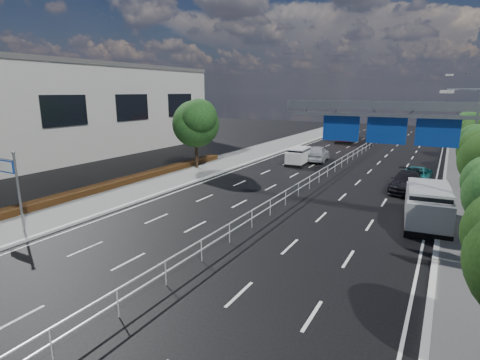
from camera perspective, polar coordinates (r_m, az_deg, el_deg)
The scene contains 21 objects.
ground at distance 15.85m, azimuth -9.27°, elevation -14.31°, with size 160.00×160.00×0.00m, color black.
sidewalk_near at distance 24.24m, azimuth -31.27°, elevation -6.05°, with size 5.00×140.00×0.14m, color slate.
kerb_near at distance 22.17m, azimuth -28.02°, elevation -7.35°, with size 0.25×140.00×0.15m, color silver.
kerb_far at distance 13.06m, azimuth 26.36°, elevation -21.85°, with size 0.25×140.00×0.15m, color silver.
median_fence at distance 35.20m, azimuth 13.99°, elevation 1.83°, with size 0.05×85.00×1.02m.
hedge_near at distance 28.17m, azimuth -24.43°, elevation -2.16°, with size 1.00×36.00×0.44m, color black.
toilet_sign at distance 23.07m, azimuth -31.45°, elevation 0.45°, with size 1.62×0.18×4.34m.
overhead_gantry at distance 21.11m, azimuth 23.42°, elevation 7.63°, with size 10.24×0.38×7.45m.
streetlight_far at distance 36.97m, azimuth 31.97°, elevation 8.09°, with size 2.78×2.40×9.00m.
near_building at distance 48.51m, azimuth -24.54°, elevation 9.43°, with size 12.00×38.00×10.00m, color beige.
near_tree_back at distance 35.70m, azimuth -6.72°, elevation 8.92°, with size 4.84×4.51×6.69m.
far_tree_f at distance 40.60m, azimuth 32.54°, elevation 5.87°, with size 3.52×3.28×5.02m.
far_tree_g at distance 48.04m, azimuth 32.18°, elevation 7.07°, with size 3.96×3.69×5.45m.
far_tree_h at distance 55.54m, azimuth 31.82°, elevation 7.35°, with size 3.41×3.18×4.91m.
white_minivan at distance 38.83m, azimuth 8.98°, elevation 3.60°, with size 1.89×4.04×1.72m.
red_bus at distance 59.81m, azimuth 16.11°, elevation 7.30°, with size 3.52×10.16×2.97m.
near_car_silver at distance 41.13m, azimuth 11.72°, elevation 4.03°, with size 2.00×4.98×1.70m, color #B9BBC2.
near_car_dark at distance 70.99m, azimuth 19.82°, elevation 7.22°, with size 1.48×4.25×1.40m, color black.
silver_minivan at distance 23.43m, azimuth 26.63°, elevation -3.53°, with size 2.78×5.51×2.20m.
parked_car_teal at distance 33.61m, azimuth 25.12°, elevation 0.61°, with size 2.12×4.60×1.28m, color #1C7C80.
parked_car_dark at distance 30.69m, azimuth 23.98°, elevation -0.24°, with size 2.00×4.93×1.43m, color black.
Camera 1 is at (8.91, -10.88, 7.31)m, focal length 28.00 mm.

